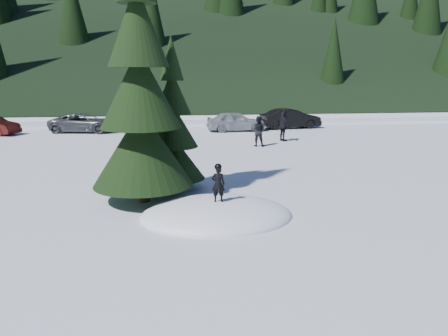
{
  "coord_description": "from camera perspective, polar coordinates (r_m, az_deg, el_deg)",
  "views": [
    {
      "loc": [
        -1.26,
        -12.13,
        4.16
      ],
      "look_at": [
        0.4,
        1.54,
        1.1
      ],
      "focal_mm": 35.0,
      "sensor_mm": 36.0,
      "label": 1
    }
  ],
  "objects": [
    {
      "name": "spruce_short",
      "position": [
        15.47,
        -6.67,
        4.8
      ],
      "size": [
        2.2,
        2.2,
        5.37
      ],
      "color": "black",
      "rests_on": "ground"
    },
    {
      "name": "forest_hillside",
      "position": [
        66.67,
        -6.15,
        19.64
      ],
      "size": [
        200.0,
        60.0,
        25.0
      ],
      "primitive_type": null,
      "color": "black",
      "rests_on": "ground"
    },
    {
      "name": "spruce_tall",
      "position": [
        13.99,
        -10.9,
        8.86
      ],
      "size": [
        3.2,
        3.2,
        8.6
      ],
      "color": "black",
      "rests_on": "ground"
    },
    {
      "name": "child_skier",
      "position": [
        12.49,
        -0.76,
        -2.1
      ],
      "size": [
        0.41,
        0.3,
        1.05
      ],
      "primitive_type": "imported",
      "rotation": [
        0.0,
        0.0,
        3.0
      ],
      "color": "black",
      "rests_on": "snow_mound"
    },
    {
      "name": "snow_mound",
      "position": [
        12.89,
        -0.95,
        -6.3
      ],
      "size": [
        4.48,
        3.52,
        0.96
      ],
      "primitive_type": "ellipsoid",
      "color": "white",
      "rests_on": "ground"
    },
    {
      "name": "car_5",
      "position": [
        32.97,
        8.69,
        6.41
      ],
      "size": [
        4.6,
        2.2,
        1.46
      ],
      "primitive_type": "imported",
      "rotation": [
        0.0,
        0.0,
        1.73
      ],
      "color": "black",
      "rests_on": "ground"
    },
    {
      "name": "car_4",
      "position": [
        31.04,
        1.55,
        6.12
      ],
      "size": [
        4.18,
        1.82,
        1.4
      ],
      "primitive_type": "imported",
      "rotation": [
        0.0,
        0.0,
        1.61
      ],
      "color": "#989DA1",
      "rests_on": "ground"
    },
    {
      "name": "car_3",
      "position": [
        32.17,
        -9.96,
        6.13
      ],
      "size": [
        4.73,
        2.06,
        1.36
      ],
      "primitive_type": "imported",
      "rotation": [
        0.0,
        0.0,
        1.6
      ],
      "color": "black",
      "rests_on": "ground"
    },
    {
      "name": "adult_0",
      "position": [
        24.75,
        4.48,
        4.82
      ],
      "size": [
        1.01,
        0.91,
        1.71
      ],
      "primitive_type": "imported",
      "rotation": [
        0.0,
        0.0,
        2.77
      ],
      "color": "black",
      "rests_on": "ground"
    },
    {
      "name": "car_2",
      "position": [
        32.06,
        -17.82,
        5.64
      ],
      "size": [
        4.93,
        2.85,
        1.29
      ],
      "primitive_type": "imported",
      "rotation": [
        0.0,
        0.0,
        1.41
      ],
      "color": "#4B4E53",
      "rests_on": "ground"
    },
    {
      "name": "adult_1",
      "position": [
        26.72,
        7.76,
        5.43
      ],
      "size": [
        0.82,
        1.15,
        1.82
      ],
      "primitive_type": "imported",
      "rotation": [
        0.0,
        0.0,
        1.96
      ],
      "color": "black",
      "rests_on": "ground"
    },
    {
      "name": "ground",
      "position": [
        12.89,
        -0.95,
        -6.3
      ],
      "size": [
        200.0,
        200.0,
        0.0
      ],
      "primitive_type": "plane",
      "color": "white",
      "rests_on": "ground"
    }
  ]
}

